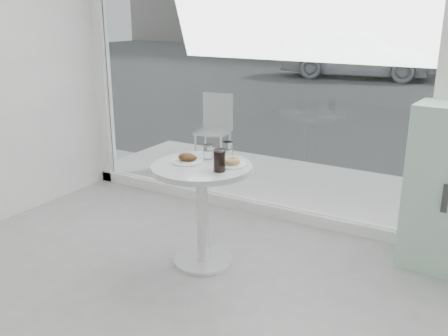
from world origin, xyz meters
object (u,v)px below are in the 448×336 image
Objects in this scene: patio_chair at (215,125)px; water_tumbler_b at (227,151)px; plate_fritter at (188,159)px; car_white at (356,53)px; plate_donut at (231,162)px; main_table at (202,194)px; cola_glass at (219,161)px; water_tumbler_a at (208,152)px.

water_tumbler_b reaches higher than patio_chair.
patio_chair is 2.28m from plate_fritter.
car_white reaches higher than plate_donut.
main_table is at bearing -110.44° from water_tumbler_b.
patio_chair is at bearing 176.96° from car_white.
plate_fritter is 0.31m from cola_glass.
water_tumbler_b reaches higher than plate_fritter.
main_table is at bearing 0.07° from plate_fritter.
car_white is (-1.04, 9.20, 0.16)m from patio_chair.
cola_glass is at bearing -90.80° from plate_donut.
water_tumbler_a is at bearing 136.62° from cola_glass.
car_white reaches higher than patio_chair.
car_white is 11.37m from plate_donut.
water_tumbler_b is 0.85× the size of cola_glass.
patio_chair is 2.19m from water_tumbler_b.
patio_chair is 3.76× the size of plate_fritter.
patio_chair is 9.26m from car_white.
main_table is at bearing 161.88° from cola_glass.
plate_fritter is 1.02× the size of plate_donut.
water_tumbler_b is (-0.10, 0.12, 0.04)m from plate_donut.
water_tumbler_b reaches higher than main_table.
cola_glass is at bearing -11.09° from plate_fritter.
car_white is 11.53m from cola_glass.
plate_fritter reaches higher than main_table.
water_tumbler_b is at bearing 27.05° from water_tumbler_a.
main_table is 2.32m from patio_chair.
patio_chair reaches higher than main_table.
plate_donut is (1.31, -1.93, 0.26)m from patio_chair.
water_tumbler_b is at bearing -177.95° from car_white.
car_white is at bearing 85.56° from patio_chair.
plate_fritter is 0.17m from water_tumbler_a.
plate_donut is at bearing -49.81° from water_tumbler_b.
water_tumbler_a reaches higher than plate_fritter.
water_tumbler_a is (0.08, 0.15, 0.02)m from plate_fritter.
water_tumbler_a is at bearing 63.98° from plate_fritter.
plate_fritter is at bearing -116.02° from water_tumbler_a.
water_tumbler_a is (1.08, -1.87, 0.29)m from patio_chair.
plate_donut is at bearing -66.68° from patio_chair.
plate_donut is 1.44× the size of cola_glass.
car_white is at bearing 100.35° from plate_fritter.
water_tumbler_a reaches higher than main_table.
water_tumbler_a is at bearing 166.28° from plate_donut.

